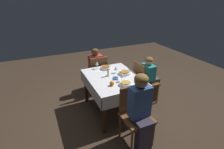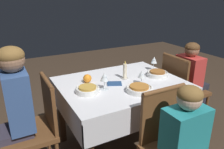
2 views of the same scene
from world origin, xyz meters
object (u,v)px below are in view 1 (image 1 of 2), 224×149
Objects in this scene: chair_west at (97,72)px; chair_north at (143,80)px; bowl_west at (106,67)px; orange_fruit at (112,83)px; wine_glass_east at (122,75)px; napkin_red_folded at (115,78)px; bowl_east at (125,84)px; person_child_teal at (150,77)px; wine_glass_north at (116,68)px; wine_glass_west at (97,63)px; candle_centerpiece at (108,73)px; bowl_north at (124,73)px; person_adult_denim at (141,109)px; dining_table at (113,82)px; chair_east at (135,112)px; person_child_red at (95,67)px.

chair_west is 1.00× the size of chair_north.
orange_fruit is (0.70, -0.18, 0.01)m from bowl_west.
wine_glass_east reaches higher than napkin_red_folded.
wine_glass_east reaches higher than bowl_east.
wine_glass_north is at bearing 80.87° from person_child_teal.
napkin_red_folded is at bearing -27.42° from wine_glass_north.
wine_glass_west is at bearing 69.99° from chair_west.
bowl_north is at bearing 81.27° from candle_centerpiece.
bowl_north is (-0.24, 0.18, -0.09)m from wine_glass_east.
chair_north is 0.94m from orange_fruit.
person_adult_denim is 1.04m from bowl_north.
wine_glass_north reaches higher than dining_table.
person_child_teal is at bearing 65.16° from bowl_west.
chair_north reaches higher than orange_fruit.
bowl_north is 0.27m from napkin_red_folded.
chair_west is 1.19m from person_child_teal.
wine_glass_east is (-0.76, 0.09, 0.18)m from person_adult_denim.
wine_glass_east is (1.04, 0.09, 0.35)m from chair_west.
chair_east is at bearing 139.80° from chair_north.
chair_east is 1.64m from chair_west.
dining_table is 0.98× the size of person_adult_denim.
chair_west and wine_glass_east have the same top height.
bowl_west is 1.34× the size of napkin_red_folded.
person_child_red is 6.40× the size of wine_glass_east.
person_child_teal is 1.15m from wine_glass_west.
bowl_west is (-0.78, -0.03, -0.00)m from bowl_east.
chair_north is at bearing 60.70° from wine_glass_west.
dining_table is 5.05× the size of bowl_north.
candle_centerpiece is at bearing 166.74° from orange_fruit.
bowl_north is at bearing 108.78° from chair_west.
person_child_red is at bearing -170.53° from wine_glass_north.
chair_west is 0.90× the size of person_child_teal.
dining_table is 7.24× the size of napkin_red_folded.
chair_north is 5.80× the size of wine_glass_west.
wine_glass_west is at bearing -164.46° from dining_table.
chair_west is 0.49m from wine_glass_west.
chair_east reaches higher than napkin_red_folded.
dining_table is 6.43× the size of candle_centerpiece.
bowl_north is (-0.01, -0.44, 0.26)m from chair_north.
chair_north is 0.80m from bowl_east.
person_adult_denim is at bearing -1.62° from bowl_west.
chair_north reaches higher than wine_glass_north.
person_child_teal reaches higher than dining_table.
bowl_east is 0.78m from bowl_west.
bowl_west and bowl_north have the same top height.
bowl_north is (0.79, 0.27, 0.26)m from chair_west.
candle_centerpiece is (-0.08, -0.07, 0.17)m from dining_table.
person_child_teal reaches higher than wine_glass_north.
person_adult_denim reaches higher than napkin_red_folded.
person_adult_denim reaches higher than wine_glass_west.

